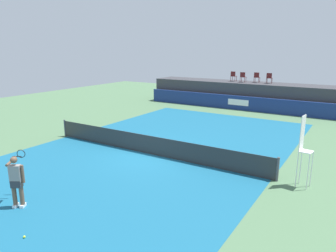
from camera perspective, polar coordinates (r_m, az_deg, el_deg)
The scene contains 14 objects.
ground_plane at distance 18.19m, azimuth 2.12°, elevation -2.48°, with size 48.00×48.00×0.00m, color #4C704C.
court_inner at distance 15.78m, azimuth -3.36°, elevation -5.09°, with size 12.00×22.00×0.00m, color #16597A.
sponsor_wall at distance 27.44m, azimuth 13.20°, elevation 4.06°, with size 18.00×0.22×1.20m.
spectator_platform at distance 29.05m, azimuth 14.44°, elevation 5.52°, with size 18.00×2.80×2.20m, color #38383D.
spectator_chair_far_left at distance 29.55m, azimuth 11.80°, elevation 8.92°, with size 0.45×0.45×0.89m.
spectator_chair_left at distance 28.82m, azimuth 13.46°, elevation 8.71°, with size 0.45×0.45×0.89m.
spectator_chair_center at distance 28.85m, azimuth 15.83°, elevation 8.57°, with size 0.46×0.46×0.89m.
spectator_chair_right at distance 28.45m, azimuth 17.92°, elevation 8.36°, with size 0.48×0.48×0.89m.
umpire_chair at distance 12.76m, azimuth 23.42°, elevation -3.43°, with size 0.50×0.50×2.76m.
tennis_net at distance 15.63m, azimuth -3.38°, elevation -3.45°, with size 12.40×0.02×0.95m, color #2D2D2D.
net_post_near at distance 19.76m, azimuth -18.21°, elevation -0.35°, with size 0.10×0.10×1.00m, color #4C4C51.
net_post_far at distance 13.22m, azimuth 19.29°, elevation -7.44°, with size 0.10×0.10×1.00m, color #4C4C51.
tennis_player at distance 11.54m, azimuth -25.81°, elevation -8.79°, with size 1.10×1.01×1.77m.
tennis_ball at distance 10.10m, azimuth -24.65°, elevation -17.82°, with size 0.07×0.07×0.07m, color #D8EA33.
Camera 1 is at (8.69, -12.12, 5.15)m, focal length 33.56 mm.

